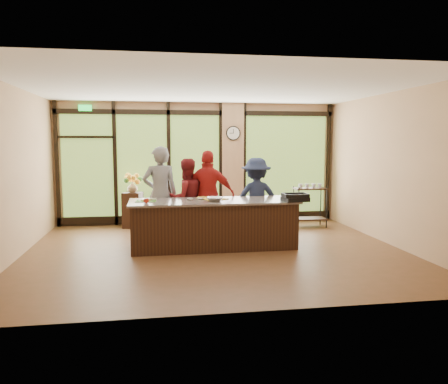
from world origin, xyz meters
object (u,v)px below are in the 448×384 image
object	(u,v)px
island_base	(213,225)
cook_left	(160,194)
roasting_pan	(295,199)
flower_stand	(133,210)
bar_cart	(310,201)
cook_right	(256,198)

from	to	relation	value
island_base	cook_left	bearing A→B (deg)	145.76
roasting_pan	flower_stand	world-z (taller)	roasting_pan
roasting_pan	bar_cart	distance (m)	2.36
island_base	cook_right	bearing A→B (deg)	34.37
cook_right	cook_left	bearing A→B (deg)	0.99
cook_right	bar_cart	size ratio (longest dim) A/B	1.64
cook_right	bar_cart	distance (m)	1.87
roasting_pan	flower_stand	distance (m)	4.15
cook_right	bar_cart	world-z (taller)	cook_right
cook_right	flower_stand	world-z (taller)	cook_right
roasting_pan	bar_cart	size ratio (longest dim) A/B	0.43
island_base	cook_right	size ratio (longest dim) A/B	1.82
cook_left	roasting_pan	distance (m)	2.73
island_base	bar_cart	bearing A→B (deg)	33.28
cook_right	flower_stand	xyz separation A→B (m)	(-2.64, 1.58, -0.43)
cook_left	cook_right	xyz separation A→B (m)	(2.01, 0.01, -0.12)
island_base	cook_left	xyz separation A→B (m)	(-1.00, 0.68, 0.53)
cook_left	flower_stand	size ratio (longest dim) A/B	2.31
island_base	cook_right	xyz separation A→B (m)	(1.01, 0.69, 0.41)
roasting_pan	bar_cart	xyz separation A→B (m)	(1.07, 2.08, -0.34)
cook_right	flower_stand	distance (m)	3.10
island_base	bar_cart	distance (m)	3.08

